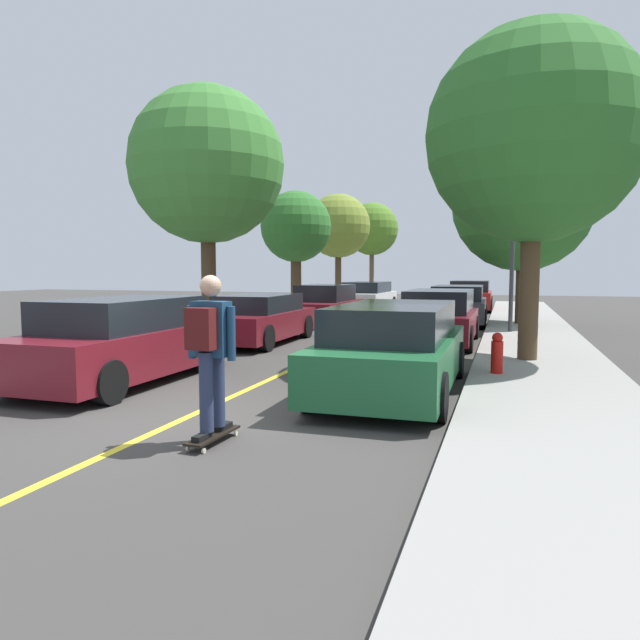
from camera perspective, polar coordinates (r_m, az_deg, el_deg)
The scene contains 21 objects.
ground at distance 7.69m, azimuth -13.14°, elevation -9.44°, with size 80.00×80.00×0.00m, color #3D3A38.
sidewalk_right at distance 6.65m, azimuth 23.73°, elevation -11.38°, with size 2.54×56.00×0.14m, color gray.
center_line at distance 11.22m, azimuth -2.49°, elevation -4.75°, with size 0.12×39.20×0.01m, color gold.
parked_car_left_nearest at distance 10.27m, azimuth -18.84°, elevation -1.96°, with size 1.89×4.36×1.43m.
parked_car_left_near at distance 15.07m, azimuth -6.07°, elevation 0.10°, with size 1.90×4.37×1.26m.
parked_car_left_far at distance 20.38m, azimuth 0.48°, elevation 1.49°, with size 1.96×4.17×1.39m.
parked_car_left_farthest at distance 26.64m, azimuth 4.70°, elevation 2.32°, with size 2.05×4.43×1.37m.
parked_car_right_nearest at distance 8.93m, azimuth 7.37°, elevation -2.83°, with size 1.92×4.55×1.38m.
parked_car_right_near at distance 15.08m, azimuth 11.77°, elevation 0.25°, with size 1.84×4.27×1.39m.
parked_car_right_far at distance 20.90m, azimuth 13.54°, elevation 1.47°, with size 2.05×4.58×1.36m.
parked_car_right_farthest at distance 27.91m, azimuth 14.68°, elevation 2.35°, with size 2.04×4.37×1.42m.
street_tree_left_nearest at distance 17.14m, azimuth -11.16°, elevation 14.75°, with size 4.40×4.40×6.92m.
street_tree_left_near at distance 23.51m, azimuth -2.41°, elevation 9.13°, with size 2.87×2.87×4.95m.
street_tree_left_far at distance 29.37m, azimuth 1.83°, elevation 9.28°, with size 3.22×3.22×5.61m.
street_tree_left_farthest at distance 36.72m, azimuth 5.18°, elevation 8.96°, with size 3.30×3.30×6.01m.
street_tree_right_nearest at distance 12.26m, azimuth 20.46°, elevation 16.78°, with size 4.13×4.13×6.42m.
street_tree_right_near at distance 20.27m, azimuth 19.47°, elevation 11.05°, with size 4.58×4.58×6.30m.
fire_hydrant at distance 10.26m, azimuth 17.16°, elevation -3.16°, with size 0.20×0.20×0.70m.
streetlamp at distance 17.35m, azimuth 18.62°, elevation 9.24°, with size 0.36×0.24×5.46m.
skateboard at distance 6.52m, azimuth -10.57°, elevation -11.20°, with size 0.26×0.85×0.10m.
skateboarder at distance 6.29m, azimuth -10.88°, elevation -2.44°, with size 0.58×0.70×1.74m.
Camera 1 is at (3.88, -6.36, 1.89)m, focal length 32.25 mm.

